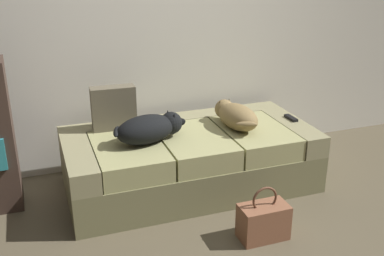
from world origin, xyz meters
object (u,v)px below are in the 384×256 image
object	(u,v)px
couch	(190,159)
throw_pillow	(114,108)
dog_dark	(150,128)
dog_tan	(235,115)
handbag	(263,221)
tv_remote	(291,118)

from	to	relation	value
couch	throw_pillow	distance (m)	0.72
couch	dog_dark	xyz separation A→B (m)	(-0.33, -0.08, 0.34)
dog_tan	handbag	distance (m)	0.94
throw_pillow	handbag	distance (m)	1.43
couch	dog_dark	size ratio (longest dim) A/B	3.23
dog_dark	dog_tan	world-z (taller)	dog_dark
dog_dark	throw_pillow	xyz separation A→B (m)	(-0.20, 0.35, 0.07)
couch	handbag	distance (m)	0.88
couch	tv_remote	size ratio (longest dim) A/B	12.79
couch	dog_tan	size ratio (longest dim) A/B	3.41
dog_dark	tv_remote	size ratio (longest dim) A/B	3.96
dog_tan	tv_remote	size ratio (longest dim) A/B	3.75
dog_dark	throw_pillow	bearing A→B (deg)	119.59
couch	handbag	bearing A→B (deg)	-75.80
couch	tv_remote	distance (m)	0.92
dog_tan	tv_remote	xyz separation A→B (m)	(0.51, 0.00, -0.09)
couch	dog_tan	bearing A→B (deg)	-3.88
throw_pillow	tv_remote	bearing A→B (deg)	-11.45
dog_dark	handbag	xyz separation A→B (m)	(0.55, -0.76, -0.44)
tv_remote	throw_pillow	distance (m)	1.45
tv_remote	throw_pillow	bearing A→B (deg)	167.18
tv_remote	dog_dark	bearing A→B (deg)	-178.51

